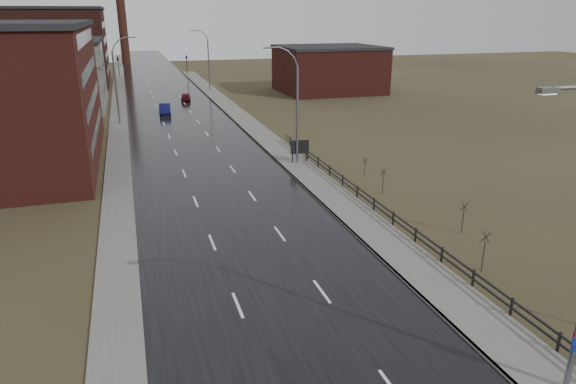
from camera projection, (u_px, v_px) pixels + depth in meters
road at (181, 123)px, 70.17m from camera, size 14.00×300.00×0.06m
sidewalk_right at (298, 166)px, 50.02m from camera, size 3.20×180.00×0.18m
curb_right at (283, 168)px, 49.59m from camera, size 0.16×180.00×0.18m
sidewalk_left at (118, 126)px, 67.86m from camera, size 2.40×260.00×0.12m
warehouse_mid at (49, 74)px, 79.63m from camera, size 16.32×20.40×10.50m
warehouse_far at (39, 47)px, 104.45m from camera, size 26.52×24.48×15.50m
building_right at (329, 69)px, 97.12m from camera, size 18.36×16.32×8.50m
smokestack at (121, 9)px, 144.55m from camera, size 2.70×2.70×30.70m
streetlight_right_mid at (294, 106)px, 49.00m from camera, size 3.36×0.28×11.35m
streetlight_left at (118, 80)px, 67.90m from camera, size 3.36×0.28×11.35m
streetlight_right_far at (207, 60)px, 97.70m from camera, size 3.36×0.28×11.35m
guardrail at (398, 221)px, 35.24m from camera, size 0.10×53.05×1.10m
shrub_c at (484, 250)px, 29.39m from camera, size 0.60×0.63×2.53m
shrub_d at (463, 217)px, 34.66m from camera, size 0.53×0.56×2.22m
shrub_e at (383, 181)px, 42.28m from camera, size 0.52×0.54×2.17m
shrub_f at (365, 166)px, 47.40m from camera, size 0.39×0.41×1.62m
billboard at (300, 148)px, 50.64m from camera, size 1.90×0.17×2.40m
traffic_light_left at (118, 57)px, 120.52m from camera, size 0.58×2.73×5.30m
traffic_light_right at (186, 55)px, 125.01m from camera, size 0.58×2.73×5.30m
car_near at (165, 109)px, 75.98m from camera, size 1.96×4.75×1.53m
car_far at (186, 97)px, 87.96m from camera, size 2.09×4.14×1.35m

